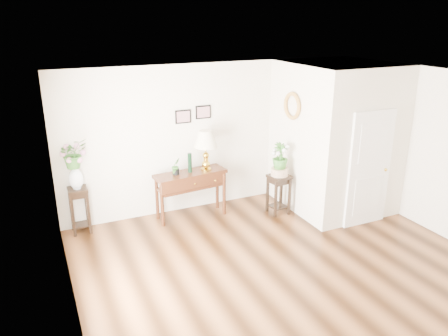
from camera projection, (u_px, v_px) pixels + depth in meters
floor at (289, 270)px, 6.53m from camera, size 6.00×5.50×0.02m
ceiling at (299, 82)px, 5.61m from camera, size 6.00×5.50×0.02m
wall_back at (215, 136)px, 8.43m from camera, size 6.00×0.02×2.80m
wall_left at (68, 224)px, 4.90m from camera, size 0.02×5.50×2.80m
wall_right at (447, 156)px, 7.24m from camera, size 0.02×5.50×2.80m
partition at (335, 136)px, 8.42m from camera, size 1.80×1.95×2.80m
door at (369, 169)px, 7.67m from camera, size 0.90×0.05×2.10m
art_print_left at (183, 117)px, 8.01m from camera, size 0.30×0.02×0.25m
art_print_right at (203, 112)px, 8.15m from camera, size 0.30×0.02×0.25m
wall_ornament at (292, 106)px, 7.94m from camera, size 0.07×0.51×0.51m
console_table at (191, 195)px, 8.14m from camera, size 1.37×0.57×0.89m
table_lamp at (206, 152)px, 8.00m from camera, size 0.56×0.56×0.77m
green_vase at (190, 164)px, 7.94m from camera, size 0.08×0.08×0.37m
potted_plant at (176, 167)px, 7.84m from camera, size 0.19×0.17×0.29m
plant_stand_a at (80, 210)px, 7.57m from camera, size 0.33×0.33×0.82m
porcelain_vase at (76, 176)px, 7.36m from camera, size 0.29×0.29×0.42m
lily_arrangement at (73, 152)px, 7.22m from camera, size 0.56×0.52×0.50m
plant_stand_b at (278, 194)px, 8.31m from camera, size 0.41×0.41×0.77m
ceramic_bowl at (279, 171)px, 8.16m from camera, size 0.41×0.41×0.14m
narcissus at (280, 156)px, 8.06m from camera, size 0.34×0.34×0.51m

